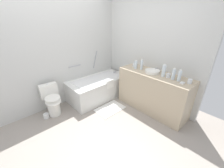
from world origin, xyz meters
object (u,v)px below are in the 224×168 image
at_px(water_bottle_2, 174,74).
at_px(bath_mat, 110,109).
at_px(drinking_glass_2, 190,81).
at_px(soap_dish, 182,83).
at_px(toilet_paper_roll, 46,116).
at_px(drinking_glass_0, 134,65).
at_px(water_bottle_3, 180,76).
at_px(water_bottle_4, 142,65).
at_px(drinking_glass_1, 168,76).
at_px(sink_basin, 152,71).
at_px(water_bottle_0, 164,71).
at_px(bathtub, 98,87).
at_px(toilet, 52,101).
at_px(water_bottle_1, 136,65).
at_px(sink_faucet, 157,69).

distance_m(water_bottle_2, bath_mat, 1.56).
bearing_deg(drinking_glass_2, soap_dish, 138.12).
bearing_deg(toilet_paper_roll, drinking_glass_0, -20.63).
relative_size(water_bottle_3, drinking_glass_2, 2.69).
height_order(water_bottle_4, drinking_glass_1, water_bottle_4).
bearing_deg(water_bottle_2, sink_basin, 88.11).
bearing_deg(water_bottle_0, bathtub, 110.37).
bearing_deg(water_bottle_0, water_bottle_2, -90.25).
bearing_deg(drinking_glass_1, drinking_glass_0, 89.39).
relative_size(water_bottle_0, water_bottle_4, 1.05).
bearing_deg(bathtub, water_bottle_2, -71.97).
bearing_deg(water_bottle_2, toilet, 134.77).
xyz_separation_m(drinking_glass_1, soap_dish, (-0.07, -0.31, -0.03)).
xyz_separation_m(drinking_glass_0, drinking_glass_2, (0.01, -1.24, -0.01)).
relative_size(sink_basin, bath_mat, 0.46).
bearing_deg(bath_mat, toilet, 145.17).
relative_size(water_bottle_3, water_bottle_4, 0.94).
bearing_deg(water_bottle_2, bathtub, 108.03).
distance_m(toilet, drinking_glass_0, 1.98).
distance_m(sink_basin, water_bottle_2, 0.46).
relative_size(drinking_glass_0, drinking_glass_1, 1.21).
height_order(drinking_glass_0, drinking_glass_1, drinking_glass_0).
xyz_separation_m(sink_basin, water_bottle_1, (-0.04, 0.41, 0.06)).
xyz_separation_m(sink_faucet, drinking_glass_1, (-0.17, -0.35, 0.01)).
bearing_deg(drinking_glass_1, water_bottle_1, 93.86).
bearing_deg(water_bottle_3, water_bottle_4, 89.55).
bearing_deg(sink_basin, water_bottle_0, -93.18).
distance_m(drinking_glass_0, bath_mat, 1.17).
bearing_deg(drinking_glass_2, bathtub, 106.72).
relative_size(bathtub, drinking_glass_0, 16.00).
height_order(sink_basin, water_bottle_1, water_bottle_1).
relative_size(sink_faucet, bath_mat, 0.23).
height_order(water_bottle_1, water_bottle_2, water_bottle_2).
bearing_deg(toilet_paper_roll, sink_faucet, -30.50).
xyz_separation_m(drinking_glass_2, bath_mat, (-0.73, 1.29, -0.91)).
bearing_deg(bathtub, water_bottle_4, -58.83).
distance_m(bathtub, toilet_paper_roll, 1.38).
distance_m(sink_basin, drinking_glass_0, 0.51).
height_order(water_bottle_0, water_bottle_4, water_bottle_0).
xyz_separation_m(water_bottle_1, water_bottle_3, (0.03, -0.97, 0.01)).
height_order(toilet, soap_dish, soap_dish).
bearing_deg(toilet_paper_roll, bathtub, -1.99).
relative_size(toilet, bath_mat, 1.03).
bearing_deg(water_bottle_3, water_bottle_2, 93.42).
height_order(toilet, drinking_glass_1, drinking_glass_1).
relative_size(bathtub, toilet_paper_roll, 13.86).
height_order(drinking_glass_1, toilet_paper_roll, drinking_glass_1).
distance_m(toilet, water_bottle_4, 2.08).
bearing_deg(water_bottle_4, sink_faucet, -57.19).
bearing_deg(toilet_paper_roll, water_bottle_4, -26.44).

